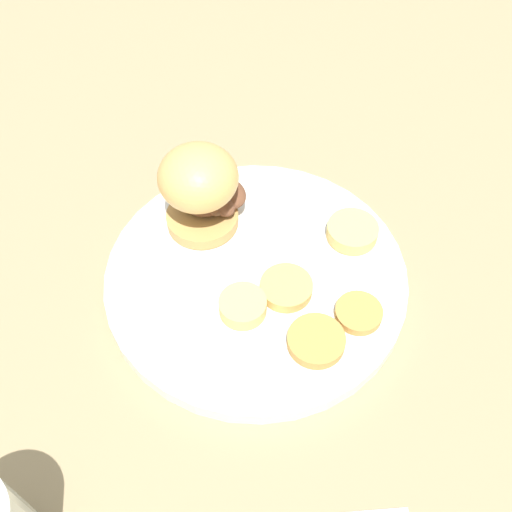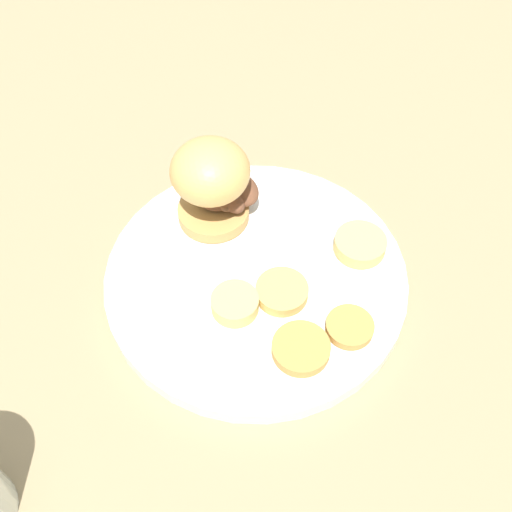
# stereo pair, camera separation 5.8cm
# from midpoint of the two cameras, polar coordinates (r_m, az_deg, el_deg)

# --- Properties ---
(ground_plane) EXTENTS (4.00, 4.00, 0.00)m
(ground_plane) POSITION_cam_midpoint_polar(r_m,az_deg,el_deg) (0.61, -2.69, -2.70)
(ground_plane) COLOR #937F5B
(dinner_plate) EXTENTS (0.30, 0.30, 0.02)m
(dinner_plate) POSITION_cam_midpoint_polar(r_m,az_deg,el_deg) (0.61, -2.73, -2.11)
(dinner_plate) COLOR white
(dinner_plate) RESTS_ON ground_plane
(sandwich) EXTENTS (0.08, 0.10, 0.10)m
(sandwich) POSITION_cam_midpoint_polar(r_m,az_deg,el_deg) (0.61, -7.95, 6.37)
(sandwich) COLOR tan
(sandwich) RESTS_ON dinner_plate
(potato_round_0) EXTENTS (0.05, 0.05, 0.02)m
(potato_round_0) POSITION_cam_midpoint_polar(r_m,az_deg,el_deg) (0.57, -4.21, -4.97)
(potato_round_0) COLOR #DBB766
(potato_round_0) RESTS_ON dinner_plate
(potato_round_1) EXTENTS (0.05, 0.05, 0.01)m
(potato_round_1) POSITION_cam_midpoint_polar(r_m,az_deg,el_deg) (0.62, 6.79, 1.86)
(potato_round_1) COLOR #DBB766
(potato_round_1) RESTS_ON dinner_plate
(potato_round_2) EXTENTS (0.05, 0.05, 0.01)m
(potato_round_2) POSITION_cam_midpoint_polar(r_m,az_deg,el_deg) (0.57, 6.90, -5.60)
(potato_round_2) COLOR #BC8942
(potato_round_2) RESTS_ON dinner_plate
(potato_round_3) EXTENTS (0.05, 0.05, 0.01)m
(potato_round_3) POSITION_cam_midpoint_polar(r_m,az_deg,el_deg) (0.55, 2.75, -8.28)
(potato_round_3) COLOR #BC8942
(potato_round_3) RESTS_ON dinner_plate
(potato_round_4) EXTENTS (0.05, 0.05, 0.01)m
(potato_round_4) POSITION_cam_midpoint_polar(r_m,az_deg,el_deg) (0.58, 0.05, -3.22)
(potato_round_4) COLOR tan
(potato_round_4) RESTS_ON dinner_plate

